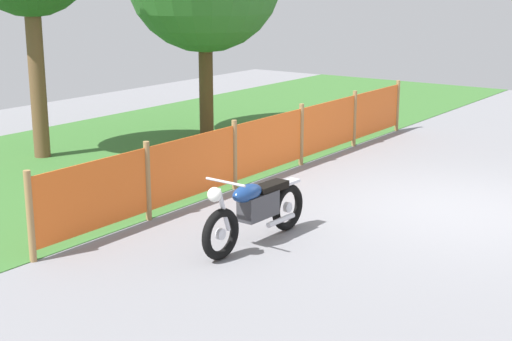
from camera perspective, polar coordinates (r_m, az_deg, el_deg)
ground at (r=10.70m, az=14.74°, el=-2.89°), size 24.00×24.00×0.02m
grass_verge at (r=14.02m, az=-9.43°, el=1.46°), size 24.00×6.19×0.01m
barrier_fence at (r=11.95m, az=1.06°, el=2.08°), size 9.37×0.08×1.05m
motorcycle_lead at (r=8.88m, az=-0.04°, el=-2.94°), size 1.89×0.56×0.89m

